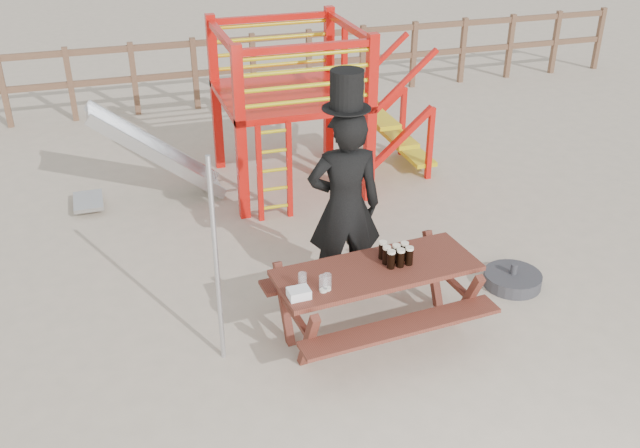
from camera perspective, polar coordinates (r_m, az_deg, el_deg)
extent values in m
plane|color=#BDAA93|center=(6.59, 4.51, -9.41)|extent=(60.00, 60.00, 0.00)
cube|color=brown|center=(12.33, -7.80, 14.27)|extent=(15.00, 0.06, 0.10)
cube|color=brown|center=(12.46, -7.65, 12.03)|extent=(15.00, 0.06, 0.10)
cube|color=brown|center=(12.37, -23.99, 9.74)|extent=(0.09, 0.09, 1.20)
cube|color=brown|center=(12.29, -19.34, 10.48)|extent=(0.09, 0.09, 1.20)
cube|color=brown|center=(12.30, -14.64, 11.16)|extent=(0.09, 0.09, 1.20)
cube|color=brown|center=(12.38, -9.96, 11.76)|extent=(0.09, 0.09, 1.20)
cube|color=brown|center=(12.55, -5.36, 12.27)|extent=(0.09, 0.09, 1.20)
cube|color=brown|center=(12.79, -0.88, 12.69)|extent=(0.09, 0.09, 1.20)
cube|color=brown|center=(13.11, 3.41, 13.03)|extent=(0.09, 0.09, 1.20)
cube|color=brown|center=(13.49, 7.49, 13.28)|extent=(0.09, 0.09, 1.20)
cube|color=brown|center=(13.93, 11.34, 13.46)|extent=(0.09, 0.09, 1.20)
cube|color=brown|center=(14.43, 14.94, 13.57)|extent=(0.09, 0.09, 1.20)
cube|color=brown|center=(14.98, 18.29, 13.63)|extent=(0.09, 0.09, 1.20)
cube|color=brown|center=(15.57, 21.40, 13.64)|extent=(0.09, 0.09, 1.20)
cube|color=red|center=(8.29, -6.37, 7.07)|extent=(0.12, 0.12, 2.10)
cube|color=red|center=(8.72, 4.06, 8.24)|extent=(0.12, 0.12, 2.10)
cube|color=red|center=(9.78, -8.37, 10.24)|extent=(0.12, 0.12, 2.10)
cube|color=red|center=(10.14, 0.71, 11.19)|extent=(0.12, 0.12, 2.10)
cube|color=red|center=(9.14, -2.52, 10.24)|extent=(1.72, 1.72, 0.08)
cube|color=red|center=(8.18, -1.09, 13.95)|extent=(1.60, 0.08, 0.08)
cube|color=red|center=(9.69, -3.94, 16.13)|extent=(1.60, 0.08, 0.08)
cube|color=red|center=(8.76, -7.84, 14.66)|extent=(0.08, 1.60, 0.08)
cube|color=red|center=(9.17, 2.38, 15.48)|extent=(0.08, 1.60, 0.08)
cylinder|color=yellow|center=(8.36, -1.05, 9.82)|extent=(1.50, 0.05, 0.05)
cylinder|color=yellow|center=(9.84, -3.82, 12.59)|extent=(1.50, 0.05, 0.05)
cylinder|color=yellow|center=(8.30, -1.06, 11.00)|extent=(1.50, 0.05, 0.05)
cylinder|color=yellow|center=(9.79, -3.85, 13.61)|extent=(1.50, 0.05, 0.05)
cylinder|color=yellow|center=(8.25, -1.07, 12.20)|extent=(1.50, 0.05, 0.05)
cylinder|color=yellow|center=(9.75, -3.88, 14.63)|extent=(1.50, 0.05, 0.05)
cylinder|color=yellow|center=(8.20, -1.09, 13.41)|extent=(1.50, 0.05, 0.05)
cylinder|color=yellow|center=(9.71, -3.92, 15.67)|extent=(1.50, 0.05, 0.05)
cube|color=red|center=(8.36, -4.86, 3.98)|extent=(0.06, 0.06, 1.20)
cube|color=red|center=(8.43, -2.47, 4.30)|extent=(0.06, 0.06, 1.20)
cylinder|color=yellow|center=(8.59, -3.57, 1.40)|extent=(0.36, 0.04, 0.04)
cylinder|color=yellow|center=(8.48, -3.62, 2.84)|extent=(0.36, 0.04, 0.04)
cylinder|color=yellow|center=(8.38, -3.66, 4.33)|extent=(0.36, 0.04, 0.04)
cylinder|color=yellow|center=(8.29, -3.71, 5.85)|extent=(0.36, 0.04, 0.04)
cylinder|color=yellow|center=(8.20, -3.77, 7.40)|extent=(0.36, 0.04, 0.04)
cube|color=yellow|center=(9.46, 3.14, 10.09)|extent=(0.30, 0.90, 0.06)
cube|color=yellow|center=(9.66, 4.66, 8.53)|extent=(0.30, 0.90, 0.06)
cube|color=yellow|center=(9.87, 6.12, 7.04)|extent=(0.30, 0.90, 0.06)
cube|color=yellow|center=(10.09, 7.50, 5.60)|extent=(0.30, 0.90, 0.06)
cube|color=red|center=(9.38, 6.34, 6.67)|extent=(0.95, 0.08, 0.86)
cube|color=red|center=(10.15, 4.30, 8.46)|extent=(0.95, 0.08, 0.86)
cube|color=silver|center=(9.08, -12.88, 5.51)|extent=(1.53, 0.55, 1.21)
cube|color=silver|center=(8.81, -12.72, 5.11)|extent=(1.58, 0.04, 1.28)
cube|color=silver|center=(9.31, -13.09, 6.33)|extent=(1.58, 0.04, 1.28)
cube|color=silver|center=(9.27, -18.05, 1.75)|extent=(0.35, 0.55, 0.05)
cube|color=maroon|center=(6.32, 4.58, -3.71)|extent=(1.87, 0.83, 0.05)
cube|color=maroon|center=(6.11, 6.59, -8.16)|extent=(1.83, 0.40, 0.04)
cube|color=maroon|center=(6.84, 2.62, -3.62)|extent=(1.83, 0.40, 0.04)
cube|color=maroon|center=(6.25, -1.95, -7.90)|extent=(0.16, 1.09, 0.65)
cube|color=maroon|center=(6.84, 10.28, -4.88)|extent=(0.16, 1.09, 0.65)
imported|color=black|center=(6.73, 1.99, 1.34)|extent=(0.77, 0.56, 1.95)
cube|color=#0EA022|center=(6.77, 1.75, 3.69)|extent=(0.08, 0.03, 0.45)
cylinder|color=black|center=(6.35, 2.13, 9.25)|extent=(0.44, 0.44, 0.01)
cylinder|color=black|center=(6.30, 2.16, 10.75)|extent=(0.30, 0.30, 0.34)
cube|color=white|center=(6.40, 1.90, 12.15)|extent=(0.15, 0.03, 0.04)
cylinder|color=#B2B2B7|center=(5.92, -8.29, -3.16)|extent=(0.04, 0.04, 1.92)
cylinder|color=#323237|center=(7.57, 15.14, -4.30)|extent=(0.59, 0.59, 0.14)
cylinder|color=#323237|center=(7.51, 15.25, -3.49)|extent=(0.07, 0.07, 0.11)
cube|color=white|center=(5.88, -1.70, -5.56)|extent=(0.19, 0.15, 0.08)
cylinder|color=black|center=(6.28, 5.70, -2.91)|extent=(0.07, 0.07, 0.15)
cylinder|color=#F3E6C7|center=(6.24, 5.74, -2.24)|extent=(0.07, 0.07, 0.02)
cylinder|color=black|center=(6.31, 6.45, -2.79)|extent=(0.07, 0.07, 0.15)
cylinder|color=#F3E6C7|center=(6.27, 6.49, -2.12)|extent=(0.07, 0.07, 0.02)
cylinder|color=black|center=(6.35, 7.14, -2.62)|extent=(0.07, 0.07, 0.15)
cylinder|color=#F3E6C7|center=(6.31, 7.18, -1.95)|extent=(0.07, 0.07, 0.02)
cylinder|color=black|center=(6.34, 5.34, -2.57)|extent=(0.07, 0.07, 0.15)
cylinder|color=#F3E6C7|center=(6.30, 5.37, -1.90)|extent=(0.07, 0.07, 0.02)
cylinder|color=black|center=(6.38, 6.10, -2.42)|extent=(0.07, 0.07, 0.15)
cylinder|color=#F3E6C7|center=(6.34, 6.14, -1.75)|extent=(0.07, 0.07, 0.02)
cylinder|color=black|center=(6.42, 6.75, -2.24)|extent=(0.07, 0.07, 0.15)
cylinder|color=#F3E6C7|center=(6.38, 6.80, -1.57)|extent=(0.07, 0.07, 0.02)
cylinder|color=black|center=(6.42, 5.03, -2.16)|extent=(0.07, 0.07, 0.15)
cylinder|color=#F3E6C7|center=(6.38, 5.06, -1.49)|extent=(0.07, 0.07, 0.02)
cylinder|color=silver|center=(5.95, 0.58, -4.67)|extent=(0.07, 0.07, 0.15)
cylinder|color=#F3E6C7|center=(5.99, 0.58, -5.19)|extent=(0.06, 0.06, 0.02)
cylinder|color=silver|center=(5.97, -1.41, -4.59)|extent=(0.07, 0.07, 0.15)
cylinder|color=#F3E6C7|center=(6.00, -1.41, -5.11)|extent=(0.06, 0.06, 0.02)
cylinder|color=silver|center=(5.93, 0.26, -4.81)|extent=(0.07, 0.07, 0.15)
cylinder|color=#F3E6C7|center=(5.97, 0.26, -5.33)|extent=(0.06, 0.06, 0.02)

